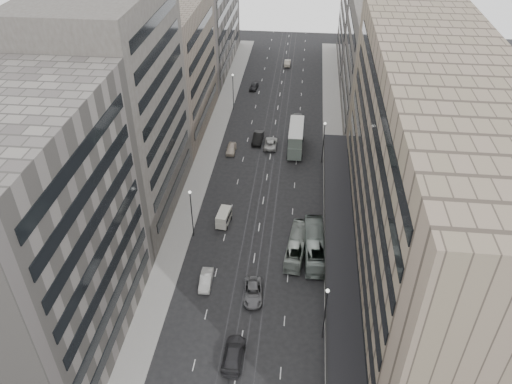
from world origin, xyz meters
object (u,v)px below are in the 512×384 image
at_px(bus_near, 314,245).
at_px(sedan_1, 206,280).
at_px(sedan_2, 253,292).
at_px(panel_van, 224,217).
at_px(double_decker, 296,138).
at_px(bus_far, 297,245).

distance_m(bus_near, sedan_1, 16.35).
distance_m(sedan_1, sedan_2, 6.74).
xyz_separation_m(panel_van, sedan_1, (-0.39, -12.96, -0.57)).
bearing_deg(sedan_1, double_decker, 71.51).
relative_size(bus_far, double_decker, 1.06).
bearing_deg(bus_far, bus_near, -171.43).
distance_m(bus_far, sedan_2, 10.54).
height_order(double_decker, panel_van, double_decker).
bearing_deg(panel_van, sedan_1, -85.36).
xyz_separation_m(double_decker, panel_van, (-10.19, -23.67, -1.47)).
height_order(double_decker, sedan_1, double_decker).
relative_size(sedan_1, sedan_2, 0.82).
distance_m(bus_near, sedan_2, 12.12).
bearing_deg(bus_near, bus_far, 0.31).
distance_m(bus_near, panel_van, 15.05).
bearing_deg(bus_near, panel_van, -23.20).
relative_size(double_decker, sedan_1, 2.13).
bearing_deg(bus_near, sedan_2, 46.92).
height_order(sedan_1, sedan_2, sedan_2).
xyz_separation_m(bus_far, double_decker, (-1.35, 29.15, 1.38)).
bearing_deg(sedan_2, sedan_1, 160.82).
bearing_deg(panel_van, bus_near, -14.51).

